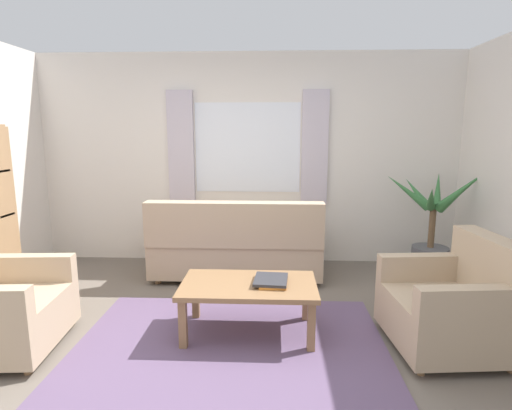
{
  "coord_description": "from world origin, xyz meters",
  "views": [
    {
      "loc": [
        0.33,
        -2.91,
        1.66
      ],
      "look_at": [
        0.17,
        0.7,
        1.0
      ],
      "focal_mm": 28.64,
      "sensor_mm": 36.0,
      "label": 1
    }
  ],
  "objects": [
    {
      "name": "ground_plane",
      "position": [
        0.0,
        0.0,
        0.0
      ],
      "size": [
        6.24,
        6.24,
        0.0
      ],
      "primitive_type": "plane",
      "color": "#6B6056"
    },
    {
      "name": "wall_back",
      "position": [
        0.0,
        2.26,
        1.3
      ],
      "size": [
        5.32,
        0.12,
        2.6
      ],
      "primitive_type": "cube",
      "color": "silver",
      "rests_on": "ground_plane"
    },
    {
      "name": "couch",
      "position": [
        -0.09,
        1.55,
        0.37
      ],
      "size": [
        1.9,
        0.82,
        0.92
      ],
      "rotation": [
        0.0,
        0.0,
        3.14
      ],
      "color": "tan",
      "rests_on": "ground_plane"
    },
    {
      "name": "area_rug",
      "position": [
        0.0,
        0.0,
        0.01
      ],
      "size": [
        2.42,
        1.77,
        0.01
      ],
      "primitive_type": "cube",
      "color": "#604C6B",
      "rests_on": "ground_plane"
    },
    {
      "name": "armchair_right",
      "position": [
        1.71,
        0.07,
        0.35
      ],
      "size": [
        0.89,
        0.91,
        0.88
      ],
      "rotation": [
        0.0,
        0.0,
        -1.48
      ],
      "color": "tan",
      "rests_on": "ground_plane"
    },
    {
      "name": "window_with_curtains",
      "position": [
        0.0,
        2.18,
        1.45
      ],
      "size": [
        1.98,
        0.07,
        1.4
      ],
      "color": "white"
    },
    {
      "name": "book_stack_on_table",
      "position": [
        0.32,
        0.23,
        0.46
      ],
      "size": [
        0.29,
        0.32,
        0.04
      ],
      "color": "orange",
      "rests_on": "coffee_table"
    },
    {
      "name": "potted_plant",
      "position": [
        2.13,
        1.66,
        0.48
      ],
      "size": [
        1.18,
        1.04,
        1.27
      ],
      "color": "#56565B",
      "rests_on": "ground_plane"
    },
    {
      "name": "coffee_table",
      "position": [
        0.13,
        0.23,
        0.38
      ],
      "size": [
        1.1,
        0.64,
        0.44
      ],
      "color": "olive",
      "rests_on": "ground_plane"
    }
  ]
}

